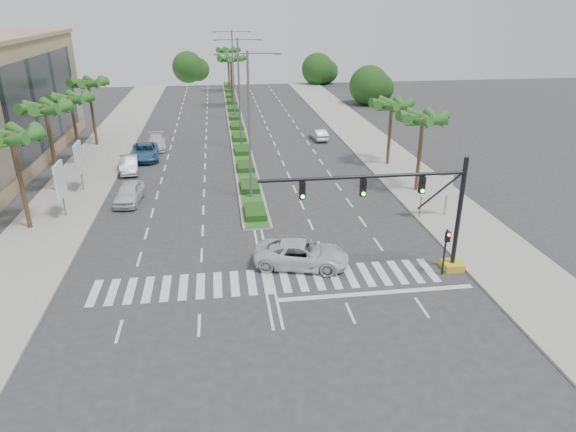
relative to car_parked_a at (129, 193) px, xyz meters
The scene contains 27 objects.
ground 17.76m from the car_parked_a, 55.45° to the right, with size 160.00×160.00×0.00m, color #333335.
footpath_right 25.84m from the car_parked_a, 12.04° to the left, with size 6.00×120.00×0.15m, color gray.
footpath_left 7.48m from the car_parked_a, 133.65° to the left, with size 6.00×120.00×0.15m, color gray.
median 32.02m from the car_parked_a, 71.68° to the left, with size 2.20×75.00×0.20m, color gray.
median_grass 32.02m from the car_parked_a, 71.68° to the left, with size 1.80×75.00×0.04m, color #2E541D.
signal_gantry 24.38m from the car_parked_a, 37.09° to the right, with size 12.60×1.20×7.20m.
pedestrian_signal 25.73m from the car_parked_a, 36.50° to the right, with size 0.28×0.36×3.00m.
direction_sign 24.53m from the car_parked_a, 15.70° to the right, with size 2.70×0.11×3.40m.
billboard_near 5.58m from the car_parked_a, 149.54° to the right, with size 0.18×2.10×4.35m.
billboard_far 5.98m from the car_parked_a, 142.65° to the left, with size 0.18×2.10×4.35m.
palm_left_near 9.86m from the car_parked_a, 144.40° to the right, with size 4.57×4.68×7.55m.
palm_left_mid 9.60m from the car_parked_a, 152.25° to the left, with size 4.57×4.68×7.95m.
palm_left_far 14.26m from the car_parked_a, 119.49° to the left, with size 4.57×4.68×7.35m.
palm_left_end 21.31m from the car_parked_a, 108.38° to the left, with size 4.57×4.68×7.75m.
palm_right_near 25.15m from the car_parked_a, ahead, with size 4.57×4.68×7.05m.
palm_right_far 26.15m from the car_parked_a, 16.74° to the left, with size 4.57×4.68×6.75m.
palm_median_a 42.11m from the car_parked_a, 76.01° to the left, with size 4.57×4.68×8.05m.
palm_median_b 56.65m from the car_parked_a, 79.71° to the left, with size 4.57×4.68×8.05m.
streetlight_near 11.73m from the car_parked_a, ahead, with size 5.10×0.25×12.00m.
streetlight_mid 19.34m from the car_parked_a, 56.83° to the left, with size 5.10×0.25×12.00m.
streetlight_far 33.50m from the car_parked_a, 72.23° to the left, with size 5.10×0.25×12.00m.
car_parked_a is the anchor object (origin of this frame).
car_parked_b 8.64m from the car_parked_a, 98.25° to the left, with size 1.64×4.70×1.55m, color #A7A8AC.
car_parked_c 12.91m from the car_parked_a, 90.80° to the left, with size 2.67×5.79×1.61m, color #2F5C8F.
car_parked_d 17.19m from the car_parked_a, 88.19° to the left, with size 2.08×5.11×1.48m, color silver.
car_crossing 17.89m from the car_parked_a, 46.38° to the right, with size 2.72×5.89×1.64m, color silver.
car_right 27.02m from the car_parked_a, 43.43° to the left, with size 1.43×4.10×1.35m, color #B7B6BB.
Camera 1 is at (-2.50, -26.62, 15.36)m, focal length 32.00 mm.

